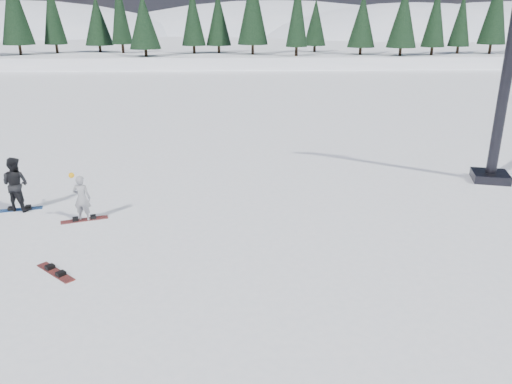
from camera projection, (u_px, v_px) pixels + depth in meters
ground at (118, 236)px, 15.39m from camera, size 420.00×420.00×0.00m
alpine_backdrop at (196, 69)px, 197.68m from camera, size 412.50×227.00×53.20m
lift_tower at (504, 89)px, 19.29m from camera, size 2.49×1.69×9.13m
snowboarder_woman at (82, 198)px, 16.30m from camera, size 0.60×0.42×1.70m
snowboarder_man at (15, 184)px, 17.12m from camera, size 1.09×0.95×1.90m
snowboard_woman at (85, 220)px, 16.56m from camera, size 1.51×0.74×0.03m
snowboard_man at (20, 209)px, 17.44m from camera, size 1.52×0.62×0.03m
snowboard_loose_b at (56, 272)px, 13.18m from camera, size 1.29×1.23×0.03m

